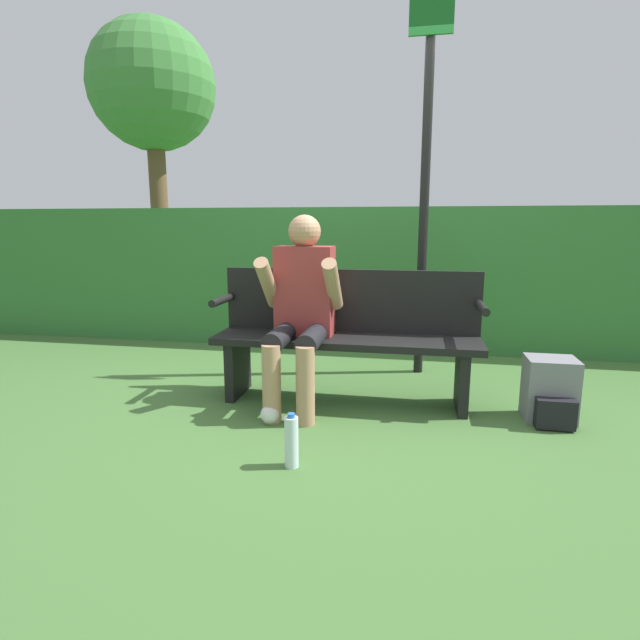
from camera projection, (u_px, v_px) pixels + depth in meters
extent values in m
plane|color=#426B33|center=(345.00, 401.00, 3.30)|extent=(40.00, 40.00, 0.00)
cube|color=#337033|center=(370.00, 277.00, 4.79)|extent=(12.00, 0.60, 1.30)
cube|color=black|center=(346.00, 341.00, 3.22)|extent=(1.72, 0.40, 0.05)
cube|color=black|center=(350.00, 301.00, 3.36)|extent=(1.72, 0.04, 0.42)
cube|color=black|center=(238.00, 367.00, 3.40)|extent=(0.06, 0.36, 0.39)
cube|color=black|center=(462.00, 379.00, 3.13)|extent=(0.06, 0.36, 0.39)
cylinder|color=black|center=(222.00, 300.00, 3.33)|extent=(0.05, 0.36, 0.05)
cylinder|color=black|center=(482.00, 308.00, 3.03)|extent=(0.05, 0.36, 0.05)
cube|color=#993333|center=(305.00, 291.00, 3.25)|extent=(0.37, 0.22, 0.58)
sphere|color=tan|center=(305.00, 231.00, 3.18)|extent=(0.21, 0.21, 0.21)
cylinder|color=black|center=(281.00, 336.00, 3.10)|extent=(0.13, 0.46, 0.13)
cylinder|color=black|center=(313.00, 338.00, 3.06)|extent=(0.13, 0.46, 0.13)
cylinder|color=tan|center=(272.00, 384.00, 2.92)|extent=(0.11, 0.11, 0.47)
cylinder|color=tan|center=(305.00, 386.00, 2.88)|extent=(0.11, 0.11, 0.47)
cylinder|color=tan|center=(268.00, 283.00, 3.14)|extent=(0.09, 0.35, 0.35)
cylinder|color=tan|center=(333.00, 285.00, 3.07)|extent=(0.09, 0.35, 0.35)
cube|color=slate|center=(550.00, 389.00, 2.96)|extent=(0.28, 0.23, 0.38)
cube|color=black|center=(555.00, 414.00, 2.83)|extent=(0.21, 0.08, 0.17)
cylinder|color=silver|center=(291.00, 442.00, 2.39)|extent=(0.07, 0.07, 0.25)
cylinder|color=#2D66B2|center=(291.00, 415.00, 2.36)|extent=(0.04, 0.04, 0.02)
cylinder|color=black|center=(425.00, 191.00, 3.70)|extent=(0.07, 0.07, 2.78)
cube|color=#196626|center=(432.00, 12.00, 3.43)|extent=(0.31, 0.02, 0.29)
cube|color=silver|center=(510.00, 244.00, 15.67)|extent=(4.73, 2.77, 0.66)
cube|color=#333D4C|center=(511.00, 226.00, 15.56)|extent=(2.44, 2.04, 0.46)
cylinder|color=black|center=(557.00, 251.00, 15.94)|extent=(0.66, 0.32, 0.64)
cylinder|color=black|center=(558.00, 253.00, 14.38)|extent=(0.66, 0.32, 0.64)
cylinder|color=black|center=(468.00, 249.00, 17.03)|extent=(0.66, 0.32, 0.64)
cylinder|color=black|center=(460.00, 251.00, 15.47)|extent=(0.66, 0.32, 0.64)
cylinder|color=brown|center=(160.00, 213.00, 7.99)|extent=(0.27, 0.27, 2.66)
sphere|color=#42843D|center=(152.00, 86.00, 7.63)|extent=(1.92, 1.92, 1.92)
sphere|color=silver|center=(270.00, 414.00, 2.92)|extent=(0.11, 0.11, 0.11)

